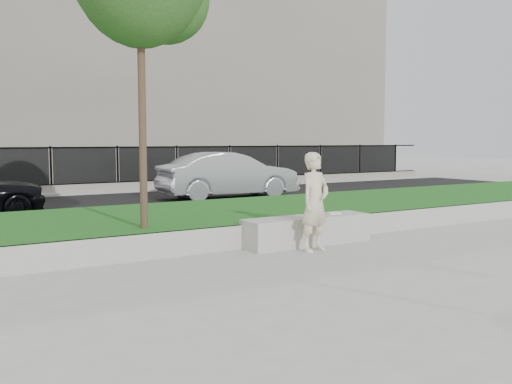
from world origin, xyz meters
TOP-DOWN VIEW (x-y plane):
  - ground at (0.00, 0.00)m, footprint 90.00×90.00m
  - grass_bank at (0.00, 3.00)m, footprint 34.00×4.00m
  - grass_kerb at (0.00, 1.04)m, footprint 34.00×0.08m
  - street at (0.00, 8.50)m, footprint 34.00×7.00m
  - far_pavement at (0.00, 13.00)m, footprint 34.00×3.00m
  - iron_fence at (0.00, 12.00)m, footprint 32.00×0.30m
  - building_facade at (0.00, 20.00)m, footprint 34.00×10.00m
  - stone_bench at (1.27, 0.80)m, footprint 2.39×0.60m
  - man at (1.01, 0.25)m, footprint 0.66×0.51m
  - book at (1.89, 0.83)m, footprint 0.25×0.20m
  - car_silver at (3.80, 8.15)m, footprint 4.35×1.75m

SIDE VIEW (x-z plane):
  - ground at x=0.00m, z-range 0.00..0.00m
  - street at x=0.00m, z-range 0.00..0.04m
  - far_pavement at x=0.00m, z-range 0.00..0.12m
  - grass_bank at x=0.00m, z-range 0.00..0.40m
  - grass_kerb at x=0.00m, z-range 0.00..0.40m
  - stone_bench at x=1.27m, z-range 0.00..0.49m
  - book at x=1.89m, z-range 0.49..0.51m
  - iron_fence at x=0.00m, z-range -0.21..1.29m
  - car_silver at x=3.80m, z-range 0.04..1.45m
  - man at x=1.01m, z-range 0.00..1.61m
  - building_facade at x=0.00m, z-range 0.00..10.00m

